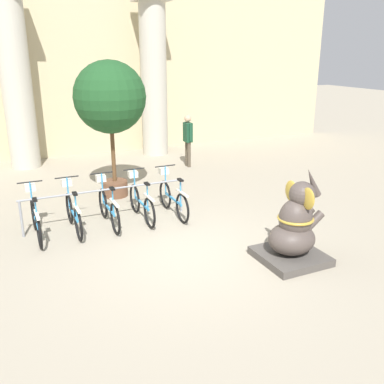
{
  "coord_description": "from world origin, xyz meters",
  "views": [
    {
      "loc": [
        -2.92,
        -6.47,
        3.5
      ],
      "look_at": [
        0.25,
        0.37,
        1.0
      ],
      "focal_mm": 40.0,
      "sensor_mm": 36.0,
      "label": 1
    }
  ],
  "objects": [
    {
      "name": "potted_tree",
      "position": [
        -0.37,
        3.66,
        2.39
      ],
      "size": [
        1.72,
        1.72,
        3.31
      ],
      "color": "brown",
      "rests_on": "ground_plane"
    },
    {
      "name": "column_right",
      "position": [
        2.17,
        7.6,
        2.62
      ],
      "size": [
        1.1,
        1.1,
        5.16
      ],
      "color": "#BCB7A8",
      "rests_on": "ground_plane"
    },
    {
      "name": "column_left",
      "position": [
        -2.17,
        7.6,
        2.62
      ],
      "size": [
        1.1,
        1.1,
        5.16
      ],
      "color": "#BCB7A8",
      "rests_on": "ground_plane"
    },
    {
      "name": "bicycle_0",
      "position": [
        -2.44,
        1.82,
        0.4
      ],
      "size": [
        0.48,
        1.65,
        1.03
      ],
      "color": "black",
      "rests_on": "ground_plane"
    },
    {
      "name": "bicycle_1",
      "position": [
        -1.72,
        1.85,
        0.4
      ],
      "size": [
        0.48,
        1.65,
        1.03
      ],
      "color": "black",
      "rests_on": "ground_plane"
    },
    {
      "name": "ground_plane",
      "position": [
        0.0,
        0.0,
        0.0
      ],
      "size": [
        60.0,
        60.0,
        0.0
      ],
      "primitive_type": "plane",
      "color": "#9E937F"
    },
    {
      "name": "elephant_statue",
      "position": [
        1.53,
        -1.06,
        0.56
      ],
      "size": [
        1.08,
        1.08,
        1.66
      ],
      "color": "#4C4742",
      "rests_on": "ground_plane"
    },
    {
      "name": "building_facade",
      "position": [
        0.0,
        8.6,
        3.0
      ],
      "size": [
        20.0,
        0.2,
        6.0
      ],
      "color": "#C6B78E",
      "rests_on": "ground_plane"
    },
    {
      "name": "bicycle_2",
      "position": [
        -0.99,
        1.86,
        0.4
      ],
      "size": [
        0.48,
        1.65,
        1.03
      ],
      "color": "black",
      "rests_on": "ground_plane"
    },
    {
      "name": "bicycle_4",
      "position": [
        0.45,
        1.84,
        0.4
      ],
      "size": [
        0.48,
        1.65,
        1.03
      ],
      "color": "black",
      "rests_on": "ground_plane"
    },
    {
      "name": "person_pedestrian",
      "position": [
        2.49,
        5.52,
        0.96
      ],
      "size": [
        0.21,
        0.47,
        1.62
      ],
      "color": "brown",
      "rests_on": "ground_plane"
    },
    {
      "name": "bike_rack",
      "position": [
        -0.99,
        1.95,
        0.6
      ],
      "size": [
        3.5,
        0.05,
        0.77
      ],
      "color": "gray",
      "rests_on": "ground_plane"
    },
    {
      "name": "bicycle_3",
      "position": [
        -0.27,
        1.88,
        0.4
      ],
      "size": [
        0.48,
        1.65,
        1.03
      ],
      "color": "black",
      "rests_on": "ground_plane"
    }
  ]
}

